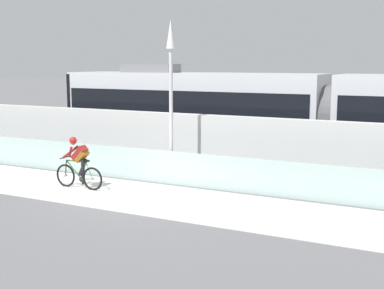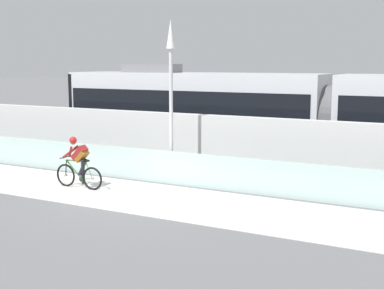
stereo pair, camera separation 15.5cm
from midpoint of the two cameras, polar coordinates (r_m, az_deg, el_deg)
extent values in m
plane|color=slate|center=(15.58, -6.92, -5.53)|extent=(200.00, 200.00, 0.00)
cube|color=silver|center=(15.58, -6.92, -5.51)|extent=(32.00, 3.20, 0.01)
cube|color=#ADC6C1|center=(16.98, -3.46, -2.43)|extent=(32.00, 0.05, 1.07)
cube|color=silver|center=(18.44, -0.63, 0.11)|extent=(32.00, 0.36, 2.09)
cube|color=#595654|center=(20.81, 2.57, -1.81)|extent=(32.00, 0.08, 0.01)
cube|color=#595654|center=(22.11, 4.12, -1.19)|extent=(32.00, 0.08, 0.01)
cube|color=silver|center=(21.86, -0.25, 3.73)|extent=(11.00, 2.50, 3.10)
cube|color=black|center=(21.83, -0.25, 4.65)|extent=(10.56, 2.54, 1.04)
cube|color=#19599E|center=(22.02, -0.25, 0.18)|extent=(10.78, 2.53, 0.28)
cube|color=slate|center=(22.75, -4.73, 8.27)|extent=(2.40, 1.10, 0.36)
cube|color=#232326|center=(23.85, -7.78, 0.36)|extent=(1.40, 1.88, 0.20)
cylinder|color=black|center=(23.29, -8.78, -0.02)|extent=(0.60, 0.10, 0.60)
cylinder|color=black|center=(24.45, -6.81, 0.44)|extent=(0.60, 0.10, 0.60)
cube|color=#232326|center=(20.68, 8.44, -0.96)|extent=(1.40, 1.88, 0.20)
cylinder|color=black|center=(20.03, 7.77, -1.44)|extent=(0.60, 0.10, 0.60)
cylinder|color=black|center=(21.37, 9.06, -0.83)|extent=(0.60, 0.10, 0.60)
cube|color=black|center=(24.83, -11.52, 4.17)|extent=(0.16, 2.54, 2.94)
cylinder|color=#59595B|center=(19.89, 14.64, 2.93)|extent=(0.60, 2.30, 2.30)
torus|color=black|center=(16.96, -13.82, -3.29)|extent=(0.72, 0.06, 0.72)
cylinder|color=#99999E|center=(16.96, -13.82, -3.29)|extent=(0.07, 0.10, 0.07)
torus|color=black|center=(16.30, -11.02, -3.68)|extent=(0.72, 0.06, 0.72)
cylinder|color=#99999E|center=(16.30, -11.02, -3.68)|extent=(0.07, 0.10, 0.07)
cylinder|color=#337233|center=(16.70, -12.97, -2.69)|extent=(0.60, 0.04, 0.58)
cylinder|color=#337233|center=(16.46, -11.97, -2.77)|extent=(0.22, 0.04, 0.59)
cylinder|color=#337233|center=(16.59, -12.77, -1.74)|extent=(0.76, 0.04, 0.07)
cylinder|color=#337233|center=(16.44, -11.61, -3.70)|extent=(0.43, 0.03, 0.09)
cylinder|color=#337233|center=(16.32, -11.39, -2.74)|extent=(0.27, 0.02, 0.53)
cylinder|color=black|center=(16.89, -13.79, -2.48)|extent=(0.08, 0.03, 0.49)
cube|color=black|center=(16.34, -11.76, -1.74)|extent=(0.24, 0.10, 0.05)
cylinder|color=black|center=(16.81, -13.77, -1.34)|extent=(0.03, 0.58, 0.03)
cylinder|color=#262628|center=(16.58, -12.18, -3.72)|extent=(0.18, 0.02, 0.18)
cube|color=maroon|center=(16.44, -12.38, -0.93)|extent=(0.50, 0.28, 0.51)
cube|color=#8C5919|center=(16.40, -12.12, -1.27)|extent=(0.38, 0.30, 0.38)
sphere|color=#997051|center=(16.54, -13.06, 0.31)|extent=(0.20, 0.20, 0.20)
sphere|color=red|center=(16.54, -13.06, 0.43)|extent=(0.23, 0.23, 0.23)
cylinder|color=maroon|center=(16.67, -13.33, -0.80)|extent=(0.44, 0.41, 0.41)
cylinder|color=maroon|center=(16.67, -13.33, -0.80)|extent=(0.44, 0.41, 0.41)
cylinder|color=black|center=(16.48, -12.02, -2.92)|extent=(0.29, 0.33, 0.80)
cylinder|color=black|center=(16.45, -12.03, -2.44)|extent=(0.29, 0.33, 0.54)
cylinder|color=gray|center=(17.25, -2.50, -3.71)|extent=(0.24, 0.24, 0.20)
cylinder|color=silver|center=(16.92, -2.55, 3.24)|extent=(0.12, 0.12, 4.20)
cone|color=white|center=(16.86, -2.61, 11.90)|extent=(0.28, 0.28, 0.90)
camera|label=1|loc=(0.08, -90.26, -0.04)|focal=49.09mm
camera|label=2|loc=(0.08, 89.74, 0.04)|focal=49.09mm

